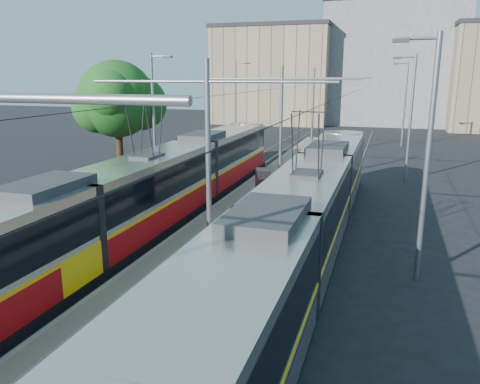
% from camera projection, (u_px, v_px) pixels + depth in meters
% --- Properties ---
extents(ground, '(160.00, 160.00, 0.00)m').
position_uv_depth(ground, '(83.00, 378.00, 10.68)').
color(ground, black).
rests_on(ground, ground).
extents(platform, '(4.00, 50.00, 0.30)m').
position_uv_depth(platform, '(268.00, 195.00, 26.36)').
color(platform, gray).
rests_on(platform, ground).
extents(tactile_strip_left, '(0.70, 50.00, 0.01)m').
position_uv_depth(tactile_strip_left, '(243.00, 191.00, 26.75)').
color(tactile_strip_left, gray).
rests_on(tactile_strip_left, platform).
extents(tactile_strip_right, '(0.70, 50.00, 0.01)m').
position_uv_depth(tactile_strip_right, '(293.00, 194.00, 25.89)').
color(tactile_strip_right, gray).
rests_on(tactile_strip_right, platform).
extents(rails, '(8.71, 70.00, 0.03)m').
position_uv_depth(rails, '(268.00, 197.00, 26.39)').
color(rails, gray).
rests_on(rails, ground).
extents(tram_left, '(2.43, 31.86, 5.50)m').
position_uv_depth(tram_left, '(149.00, 193.00, 20.52)').
color(tram_left, black).
rests_on(tram_left, ground).
extents(tram_right, '(2.43, 28.20, 5.50)m').
position_uv_depth(tram_right, '(305.00, 214.00, 16.85)').
color(tram_right, black).
rests_on(tram_right, ground).
extents(catenary, '(9.20, 70.00, 7.00)m').
position_uv_depth(catenary, '(255.00, 122.00, 22.67)').
color(catenary, gray).
rests_on(catenary, platform).
extents(street_lamps, '(15.18, 38.22, 8.00)m').
position_uv_depth(street_lamps, '(285.00, 117.00, 29.08)').
color(street_lamps, gray).
rests_on(street_lamps, ground).
extents(shelter, '(0.95, 1.13, 2.15)m').
position_uv_depth(shelter, '(263.00, 190.00, 22.08)').
color(shelter, black).
rests_on(shelter, platform).
extents(tree, '(5.27, 4.87, 7.66)m').
position_uv_depth(tree, '(123.00, 100.00, 29.32)').
color(tree, '#382314').
rests_on(tree, ground).
extents(building_left, '(16.32, 12.24, 13.46)m').
position_uv_depth(building_left, '(275.00, 75.00, 67.45)').
color(building_left, gray).
rests_on(building_left, ground).
extents(building_centre, '(18.36, 14.28, 16.56)m').
position_uv_depth(building_centre, '(392.00, 64.00, 66.05)').
color(building_centre, gray).
rests_on(building_centre, ground).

